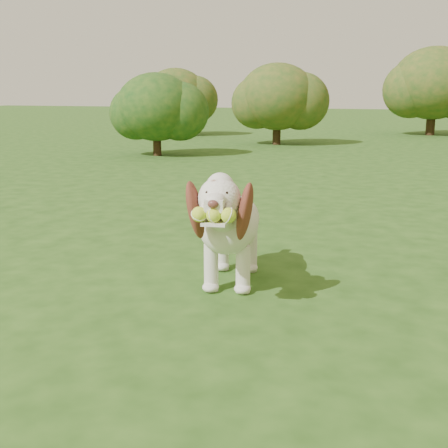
% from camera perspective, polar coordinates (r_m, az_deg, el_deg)
% --- Properties ---
extents(ground, '(80.00, 80.00, 0.00)m').
position_cam_1_polar(ground, '(3.00, -7.20, -7.77)').
color(ground, '#224513').
rests_on(ground, ground).
extents(dog, '(0.53, 1.05, 0.69)m').
position_cam_1_polar(dog, '(3.11, 0.61, 0.19)').
color(dog, silver).
rests_on(dog, ground).
extents(shrub_a, '(1.38, 1.38, 1.43)m').
position_cam_1_polar(shrub_a, '(10.01, -6.91, 11.71)').
color(shrub_a, '#382314').
rests_on(shrub_a, ground).
extents(shrub_b, '(1.65, 1.65, 1.71)m').
position_cam_1_polar(shrub_b, '(12.23, 5.45, 12.74)').
color(shrub_b, '#382314').
rests_on(shrub_b, ground).
extents(shrub_e, '(1.66, 1.66, 1.72)m').
position_cam_1_polar(shrub_e, '(15.00, -4.94, 12.83)').
color(shrub_e, '#382314').
rests_on(shrub_e, ground).
extents(shrub_i, '(2.19, 2.19, 2.27)m').
position_cam_1_polar(shrub_i, '(15.96, 20.55, 13.24)').
color(shrub_i, '#382314').
rests_on(shrub_i, ground).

